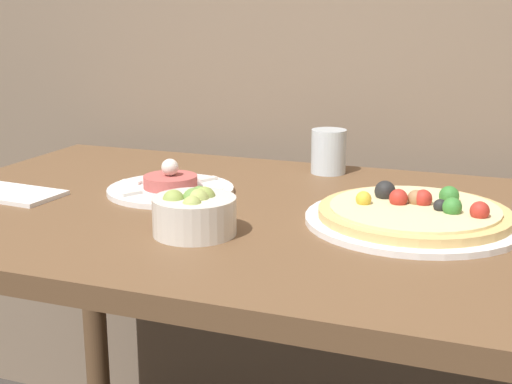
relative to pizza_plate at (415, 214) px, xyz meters
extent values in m
cube|color=brown|center=(-0.28, -0.02, -0.03)|extent=(1.25, 0.79, 0.03)
cylinder|color=brown|center=(-0.84, 0.32, -0.43)|extent=(0.06, 0.06, 0.76)
cylinder|color=white|center=(0.00, 0.00, -0.01)|extent=(0.35, 0.35, 0.01)
cylinder|color=#DBB26B|center=(0.00, 0.00, 0.00)|extent=(0.31, 0.31, 0.01)
cylinder|color=beige|center=(0.00, 0.00, 0.01)|extent=(0.27, 0.27, 0.00)
sphere|color=black|center=(0.04, -0.01, 0.02)|extent=(0.02, 0.02, 0.02)
sphere|color=black|center=(-0.06, 0.04, 0.02)|extent=(0.04, 0.04, 0.04)
sphere|color=#B22D23|center=(0.01, 0.02, 0.02)|extent=(0.03, 0.03, 0.03)
sphere|color=#B22D23|center=(0.10, -0.02, 0.02)|extent=(0.03, 0.03, 0.03)
sphere|color=#997047|center=(0.01, 0.02, 0.02)|extent=(0.03, 0.03, 0.03)
sphere|color=#B22D23|center=(-0.03, 0.01, 0.02)|extent=(0.03, 0.03, 0.03)
sphere|color=#387F33|center=(0.05, 0.05, 0.02)|extent=(0.03, 0.03, 0.03)
sphere|color=#387F33|center=(0.06, -0.02, 0.02)|extent=(0.03, 0.03, 0.03)
sphere|color=gold|center=(-0.08, -0.01, 0.02)|extent=(0.03, 0.03, 0.03)
sphere|color=#997047|center=(0.00, 0.02, 0.02)|extent=(0.03, 0.03, 0.03)
cylinder|color=white|center=(-0.46, 0.03, -0.01)|extent=(0.24, 0.24, 0.01)
cylinder|color=#B2514C|center=(-0.46, 0.03, 0.01)|extent=(0.10, 0.10, 0.02)
sphere|color=silver|center=(-0.46, 0.03, 0.03)|extent=(0.03, 0.03, 0.03)
cube|color=white|center=(-0.37, 0.03, 0.00)|extent=(0.04, 0.02, 0.01)
cube|color=white|center=(-0.42, 0.11, 0.00)|extent=(0.03, 0.04, 0.01)
cube|color=white|center=(-0.50, 0.11, 0.00)|extent=(0.03, 0.04, 0.01)
cube|color=white|center=(-0.54, 0.03, 0.00)|extent=(0.04, 0.02, 0.01)
cube|color=white|center=(-0.50, -0.04, 0.00)|extent=(0.03, 0.04, 0.01)
cube|color=white|center=(-0.42, -0.04, 0.00)|extent=(0.03, 0.04, 0.01)
cylinder|color=silver|center=(-0.31, -0.18, 0.01)|extent=(0.13, 0.13, 0.06)
sphere|color=#668E42|center=(-0.31, -0.16, 0.04)|extent=(0.03, 0.03, 0.03)
sphere|color=#8EA34C|center=(-0.33, -0.19, 0.04)|extent=(0.03, 0.03, 0.03)
sphere|color=#668E42|center=(-0.31, -0.18, 0.04)|extent=(0.04, 0.04, 0.04)
sphere|color=#A3B25B|center=(-0.30, -0.20, 0.04)|extent=(0.03, 0.03, 0.03)
sphere|color=#A3B25B|center=(-0.30, -0.18, 0.04)|extent=(0.04, 0.04, 0.04)
sphere|color=#8EA34C|center=(-0.30, -0.16, 0.04)|extent=(0.04, 0.04, 0.04)
cylinder|color=silver|center=(-0.22, 0.30, 0.03)|extent=(0.07, 0.07, 0.09)
cube|color=white|center=(-0.72, -0.09, -0.01)|extent=(0.18, 0.12, 0.01)
camera|label=1|loc=(0.15, -1.12, 0.33)|focal=50.00mm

